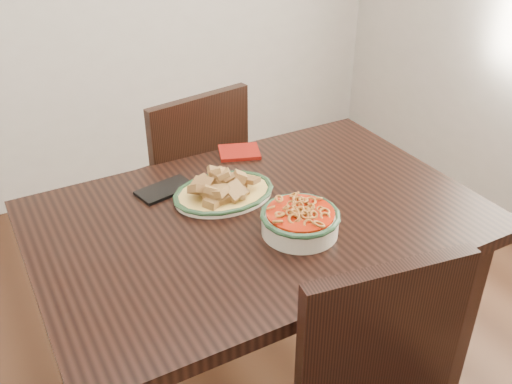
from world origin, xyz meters
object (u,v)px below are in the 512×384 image
dining_table (259,239)px  fish_plate (223,184)px  smartphone (165,189)px  noodle_bowl (300,219)px  chair_far (188,180)px

dining_table → fish_plate: 0.20m
dining_table → fish_plate: bearing=110.5°
smartphone → dining_table: bearing=-64.1°
fish_plate → dining_table: bearing=-69.5°
noodle_bowl → smartphone: size_ratio=1.28×
dining_table → smartphone: (-0.19, 0.25, 0.10)m
chair_far → noodle_bowl: (-0.01, -0.83, 0.29)m
dining_table → noodle_bowl: size_ratio=5.79×
dining_table → chair_far: size_ratio=1.43×
fish_plate → chair_far: bearing=79.2°
fish_plate → noodle_bowl: (0.10, -0.27, -0.00)m
fish_plate → smartphone: size_ratio=1.79×
fish_plate → noodle_bowl: size_ratio=1.39×
chair_far → smartphone: bearing=51.1°
chair_far → smartphone: 0.57m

